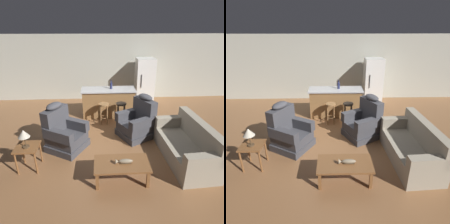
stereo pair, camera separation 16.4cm
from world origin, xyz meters
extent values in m
plane|color=brown|center=(0.00, 0.00, 0.00)|extent=(12.00, 12.00, 0.00)
cube|color=#B2B2A3|center=(0.00, 3.12, 1.30)|extent=(12.00, 0.05, 2.60)
cube|color=brown|center=(0.13, -1.85, 0.40)|extent=(1.10, 0.60, 0.04)
cube|color=brown|center=(-0.36, -2.09, 0.19)|extent=(0.06, 0.06, 0.38)
cube|color=brown|center=(0.62, -2.09, 0.19)|extent=(0.06, 0.06, 0.38)
cube|color=brown|center=(-0.36, -1.61, 0.19)|extent=(0.06, 0.06, 0.38)
cube|color=brown|center=(0.62, -1.61, 0.19)|extent=(0.06, 0.06, 0.38)
cube|color=#4C3823|center=(0.20, -1.86, 0.43)|extent=(0.22, 0.07, 0.01)
ellipsoid|color=gray|center=(0.20, -1.86, 0.46)|extent=(0.28, 0.09, 0.09)
cone|color=gray|center=(0.03, -1.86, 0.46)|extent=(0.06, 0.10, 0.10)
cube|color=#9E937F|center=(1.65, -1.24, 0.10)|extent=(0.95, 1.94, 0.20)
cube|color=#9E937F|center=(1.65, -1.24, 0.31)|extent=(0.95, 1.94, 0.22)
cube|color=#9E937F|center=(1.97, -1.22, 0.68)|extent=(0.31, 1.91, 0.52)
cube|color=#9E937F|center=(1.70, -2.08, 0.56)|extent=(0.85, 0.25, 0.28)
cube|color=#9E937F|center=(1.60, -0.39, 0.56)|extent=(0.85, 0.25, 0.28)
cube|color=#3D3D42|center=(-1.14, -0.64, 0.09)|extent=(1.14, 1.14, 0.18)
cube|color=#3D3D42|center=(-1.14, -0.64, 0.30)|extent=(1.07, 1.05, 0.24)
cube|color=#3D3D42|center=(-1.40, -0.49, 0.74)|extent=(0.58, 0.78, 0.64)
ellipsoid|color=#3D3D42|center=(-1.40, -0.49, 1.12)|extent=(0.46, 0.53, 0.16)
cube|color=#3D3D42|center=(-0.96, -0.36, 0.55)|extent=(0.78, 0.55, 0.26)
cube|color=#3D3D42|center=(-1.28, -0.94, 0.55)|extent=(0.78, 0.55, 0.26)
cube|color=#3D3D42|center=(0.69, -0.13, 0.09)|extent=(1.14, 1.14, 0.18)
cube|color=#3D3D42|center=(0.69, -0.13, 0.30)|extent=(1.06, 1.04, 0.24)
cube|color=#3D3D42|center=(0.95, 0.01, 0.74)|extent=(0.57, 0.78, 0.64)
ellipsoid|color=#3D3D42|center=(0.95, 0.01, 1.12)|extent=(0.45, 0.53, 0.16)
cube|color=#3D3D42|center=(0.83, -0.43, 0.55)|extent=(0.79, 0.54, 0.26)
cube|color=#3D3D42|center=(0.52, 0.15, 0.55)|extent=(0.79, 0.54, 0.26)
cube|color=brown|center=(-1.85, -1.36, 0.54)|extent=(0.48, 0.48, 0.04)
cylinder|color=brown|center=(-2.05, -1.56, 0.26)|extent=(0.04, 0.04, 0.52)
cylinder|color=brown|center=(-1.65, -1.56, 0.26)|extent=(0.04, 0.04, 0.52)
cylinder|color=brown|center=(-2.05, -1.16, 0.26)|extent=(0.04, 0.04, 0.52)
cylinder|color=brown|center=(-1.65, -1.16, 0.26)|extent=(0.04, 0.04, 0.52)
cylinder|color=#4C3823|center=(-1.85, -1.40, 0.58)|extent=(0.14, 0.14, 0.03)
cylinder|color=#4C3823|center=(-1.85, -1.40, 0.70)|extent=(0.02, 0.02, 0.22)
cone|color=#BCB29E|center=(-1.85, -1.40, 0.89)|extent=(0.24, 0.24, 0.16)
cube|color=olive|center=(0.00, 1.35, 0.45)|extent=(1.71, 0.63, 0.91)
cube|color=#B2B2B2|center=(0.00, 1.35, 0.93)|extent=(1.80, 0.70, 0.04)
cylinder|color=olive|center=(-0.17, 0.72, 0.66)|extent=(0.32, 0.32, 0.04)
torus|color=olive|center=(-0.17, 0.72, 0.22)|extent=(0.23, 0.23, 0.02)
cylinder|color=olive|center=(-0.27, 0.62, 0.32)|extent=(0.04, 0.04, 0.64)
cylinder|color=olive|center=(-0.07, 0.62, 0.32)|extent=(0.04, 0.04, 0.64)
cylinder|color=olive|center=(-0.27, 0.82, 0.32)|extent=(0.04, 0.04, 0.64)
cylinder|color=olive|center=(-0.07, 0.82, 0.32)|extent=(0.04, 0.04, 0.64)
cylinder|color=black|center=(0.38, 0.72, 0.66)|extent=(0.32, 0.32, 0.04)
torus|color=black|center=(0.38, 0.72, 0.22)|extent=(0.23, 0.23, 0.02)
cylinder|color=black|center=(0.28, 0.62, 0.32)|extent=(0.04, 0.04, 0.64)
cylinder|color=black|center=(0.48, 0.62, 0.32)|extent=(0.04, 0.04, 0.64)
cylinder|color=black|center=(0.28, 0.82, 0.32)|extent=(0.04, 0.04, 0.64)
cylinder|color=black|center=(0.48, 0.82, 0.32)|extent=(0.04, 0.04, 0.64)
cube|color=white|center=(1.48, 2.55, 0.88)|extent=(0.70, 0.66, 1.76)
cylinder|color=#333338|center=(1.29, 2.20, 0.97)|extent=(0.02, 0.02, 0.50)
cylinder|color=#23284C|center=(0.10, 1.39, 1.05)|extent=(0.09, 0.09, 0.20)
cylinder|color=#23284C|center=(0.10, 1.39, 1.20)|extent=(0.03, 0.03, 0.09)
camera|label=1|loc=(-0.26, -5.04, 2.94)|focal=32.00mm
camera|label=2|loc=(-0.10, -5.05, 2.94)|focal=32.00mm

